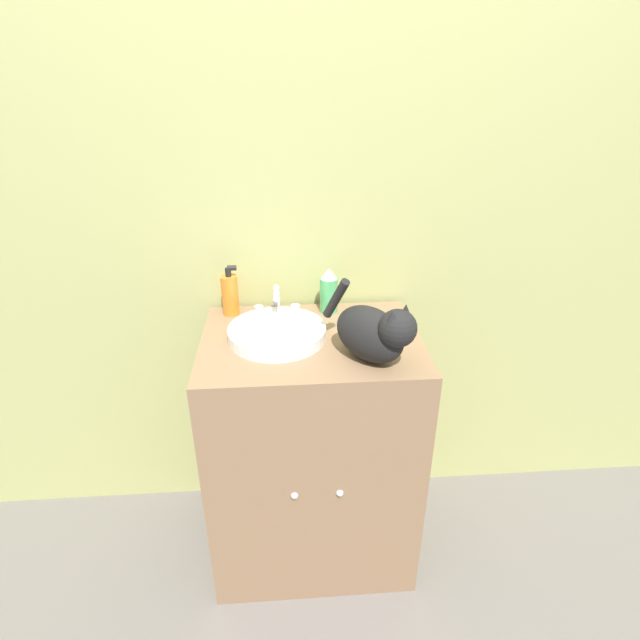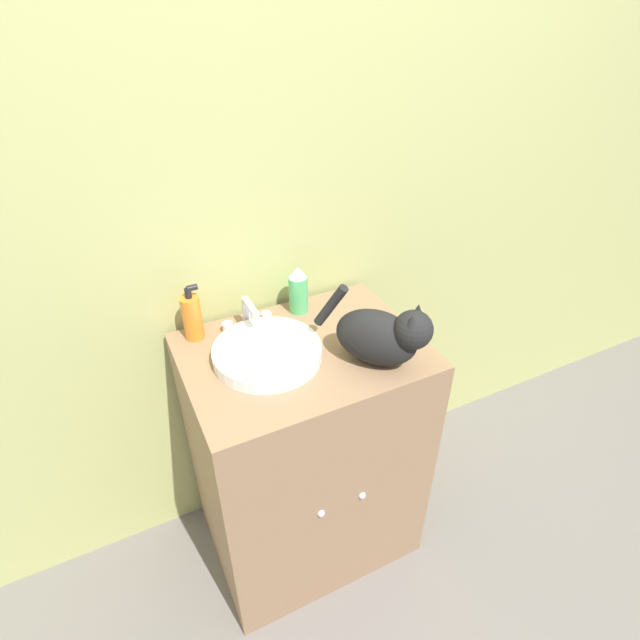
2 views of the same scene
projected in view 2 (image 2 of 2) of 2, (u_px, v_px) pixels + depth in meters
ground_plane at (338, 589)px, 1.80m from camera, size 8.00×8.00×0.00m
wall_back at (259, 206)px, 1.52m from camera, size 6.00×0.05×2.50m
vanity_cabinet at (306, 453)px, 1.74m from camera, size 0.71×0.54×0.91m
sink_basin at (267, 353)px, 1.44m from camera, size 0.31×0.31×0.04m
faucet at (248, 315)px, 1.54m from camera, size 0.16×0.11×0.12m
cat at (383, 335)px, 1.38m from camera, size 0.27×0.31×0.22m
soap_bottle at (192, 317)px, 1.49m from camera, size 0.06×0.06×0.18m
spray_bottle at (298, 290)px, 1.61m from camera, size 0.06×0.06×0.16m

